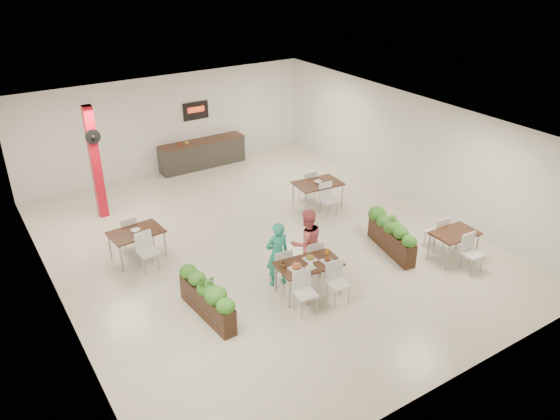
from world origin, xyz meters
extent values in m
plane|color=beige|center=(0.00, 0.00, 0.00)|extent=(12.00, 12.00, 0.00)
cube|color=white|center=(0.00, 6.00, 1.60)|extent=(10.00, 0.10, 3.20)
cube|color=white|center=(0.00, -6.00, 1.60)|extent=(10.00, 0.10, 3.20)
cube|color=white|center=(-5.00, 0.00, 1.60)|extent=(0.10, 12.00, 3.20)
cube|color=white|center=(5.00, 0.00, 1.60)|extent=(0.10, 12.00, 3.20)
cube|color=white|center=(0.00, 0.00, 3.20)|extent=(10.00, 12.00, 0.04)
cube|color=#B30B1D|center=(-3.00, 3.80, 1.60)|extent=(0.25, 0.25, 3.20)
cylinder|color=black|center=(-3.00, 3.62, 2.40)|extent=(0.40, 0.06, 0.40)
sphere|color=black|center=(-3.00, 3.58, 2.40)|extent=(0.12, 0.12, 0.12)
cube|color=#2A2825|center=(1.00, 5.65, 0.45)|extent=(3.00, 0.60, 0.90)
cube|color=black|center=(1.00, 5.65, 0.92)|extent=(3.00, 0.62, 0.04)
cube|color=black|center=(1.00, 5.96, 1.90)|extent=(0.90, 0.04, 0.60)
cube|color=#E83F1B|center=(1.00, 5.93, 1.95)|extent=(0.60, 0.02, 0.18)
imported|color=maroon|center=(0.20, 5.65, 1.04)|extent=(0.09, 0.09, 0.19)
imported|color=gold|center=(0.45, 5.65, 1.02)|extent=(0.13, 0.13, 0.17)
cube|color=black|center=(-0.27, -2.41, 0.73)|extent=(1.48, 0.95, 0.04)
cylinder|color=gray|center=(-0.95, -2.68, 0.35)|extent=(0.04, 0.04, 0.71)
cylinder|color=gray|center=(0.33, -2.82, 0.35)|extent=(0.04, 0.04, 0.71)
cylinder|color=gray|center=(-0.87, -2.00, 0.35)|extent=(0.04, 0.04, 0.71)
cylinder|color=gray|center=(0.40, -2.14, 0.35)|extent=(0.04, 0.04, 0.71)
cube|color=white|center=(-0.60, -1.77, 0.45)|extent=(0.46, 0.46, 0.05)
cube|color=white|center=(-0.62, -1.96, 0.70)|extent=(0.42, 0.09, 0.45)
cylinder|color=gray|center=(-0.41, -1.62, 0.21)|extent=(0.02, 0.02, 0.43)
cylinder|color=gray|center=(-0.75, -1.58, 0.21)|extent=(0.02, 0.02, 0.43)
cylinder|color=gray|center=(-0.45, -1.96, 0.21)|extent=(0.02, 0.02, 0.43)
cylinder|color=gray|center=(-0.79, -1.92, 0.21)|extent=(0.02, 0.02, 0.43)
cube|color=white|center=(0.19, -1.86, 0.45)|extent=(0.46, 0.46, 0.05)
cube|color=white|center=(0.17, -2.05, 0.70)|extent=(0.42, 0.09, 0.45)
cylinder|color=gray|center=(0.38, -1.71, 0.21)|extent=(0.02, 0.02, 0.43)
cylinder|color=gray|center=(0.04, -1.67, 0.21)|extent=(0.02, 0.02, 0.43)
cylinder|color=gray|center=(0.34, -2.05, 0.21)|extent=(0.02, 0.02, 0.43)
cylinder|color=gray|center=(0.01, -2.01, 0.21)|extent=(0.02, 0.02, 0.43)
cube|color=white|center=(-0.74, -2.96, 0.45)|extent=(0.46, 0.46, 0.05)
cube|color=white|center=(-0.72, -2.77, 0.70)|extent=(0.42, 0.09, 0.45)
cylinder|color=gray|center=(-0.93, -3.11, 0.21)|extent=(0.02, 0.02, 0.43)
cylinder|color=gray|center=(-0.59, -3.15, 0.21)|extent=(0.02, 0.02, 0.43)
cylinder|color=gray|center=(-0.89, -2.77, 0.21)|extent=(0.02, 0.02, 0.43)
cylinder|color=gray|center=(-0.55, -2.81, 0.21)|extent=(0.02, 0.02, 0.43)
cube|color=white|center=(0.06, -3.05, 0.45)|extent=(0.46, 0.46, 0.05)
cube|color=white|center=(0.08, -2.86, 0.70)|extent=(0.42, 0.09, 0.45)
cylinder|color=gray|center=(-0.13, -3.20, 0.21)|extent=(0.02, 0.02, 0.43)
cylinder|color=gray|center=(0.21, -3.24, 0.21)|extent=(0.02, 0.02, 0.43)
cylinder|color=gray|center=(-0.09, -2.86, 0.21)|extent=(0.02, 0.02, 0.43)
cylinder|color=gray|center=(0.25, -2.90, 0.21)|extent=(0.02, 0.02, 0.43)
cube|color=white|center=(-0.63, -2.47, 0.76)|extent=(0.33, 0.33, 0.01)
ellipsoid|color=#974425|center=(-0.63, -2.47, 0.83)|extent=(0.22, 0.22, 0.13)
cube|color=white|center=(-0.16, -2.30, 0.76)|extent=(0.29, 0.29, 0.01)
ellipsoid|color=orange|center=(-0.16, -2.30, 0.82)|extent=(0.18, 0.18, 0.11)
cube|color=white|center=(0.11, -2.57, 0.76)|extent=(0.29, 0.29, 0.01)
ellipsoid|color=#481D0E|center=(0.11, -2.57, 0.81)|extent=(0.16, 0.16, 0.10)
cube|color=white|center=(-0.34, -2.58, 0.76)|extent=(0.20, 0.20, 0.01)
ellipsoid|color=white|center=(-0.34, -2.58, 0.80)|extent=(0.12, 0.12, 0.07)
cylinder|color=orange|center=(0.29, -2.32, 0.82)|extent=(0.07, 0.07, 0.15)
imported|color=brown|center=(-0.81, -2.25, 0.80)|extent=(0.12, 0.12, 0.10)
imported|color=teal|center=(-0.67, -1.76, 0.78)|extent=(0.61, 0.44, 1.56)
imported|color=#E3656E|center=(0.13, -1.76, 0.83)|extent=(0.87, 0.71, 1.66)
cube|color=black|center=(-2.53, -1.98, 0.30)|extent=(0.44, 1.82, 0.60)
ellipsoid|color=#1B5E1C|center=(-2.48, -2.73, 0.72)|extent=(0.40, 0.40, 0.32)
ellipsoid|color=#1B5E1C|center=(-2.51, -2.36, 0.72)|extent=(0.40, 0.40, 0.32)
ellipsoid|color=#1B5E1C|center=(-2.53, -1.98, 0.72)|extent=(0.40, 0.40, 0.32)
ellipsoid|color=#1B5E1C|center=(-2.56, -1.61, 0.72)|extent=(0.40, 0.40, 0.32)
ellipsoid|color=#1B5E1C|center=(-2.59, -1.23, 0.72)|extent=(0.40, 0.40, 0.32)
imported|color=#1B5E1C|center=(-2.53, -1.98, 0.80)|extent=(0.35, 0.31, 0.39)
cube|color=black|center=(2.50, -2.09, 0.30)|extent=(0.68, 1.84, 0.61)
ellipsoid|color=#1B5E1C|center=(2.34, -2.83, 0.73)|extent=(0.40, 0.40, 0.32)
ellipsoid|color=#1B5E1C|center=(2.42, -2.46, 0.73)|extent=(0.40, 0.40, 0.32)
ellipsoid|color=#1B5E1C|center=(2.50, -2.09, 0.73)|extent=(0.40, 0.40, 0.32)
ellipsoid|color=#1B5E1C|center=(2.58, -1.72, 0.73)|extent=(0.40, 0.40, 0.32)
ellipsoid|color=#1B5E1C|center=(2.66, -1.35, 0.73)|extent=(0.40, 0.40, 0.32)
imported|color=#1B5E1C|center=(2.50, -2.09, 0.80)|extent=(0.22, 0.22, 0.39)
cube|color=black|center=(-2.96, 1.01, 0.73)|extent=(1.30, 0.92, 0.04)
cylinder|color=gray|center=(-3.49, 0.61, 0.35)|extent=(0.04, 0.04, 0.71)
cylinder|color=gray|center=(-2.37, 0.69, 0.35)|extent=(0.04, 0.04, 0.71)
cylinder|color=gray|center=(-3.54, 1.32, 0.35)|extent=(0.04, 0.04, 0.71)
cylinder|color=gray|center=(-2.42, 1.40, 0.35)|extent=(0.04, 0.04, 0.71)
cube|color=white|center=(-3.00, 1.61, 0.45)|extent=(0.45, 0.45, 0.05)
cube|color=white|center=(-2.99, 1.42, 0.70)|extent=(0.42, 0.07, 0.45)
cylinder|color=gray|center=(-2.84, 1.79, 0.21)|extent=(0.02, 0.02, 0.43)
cylinder|color=gray|center=(-3.18, 1.76, 0.21)|extent=(0.02, 0.02, 0.43)
cylinder|color=gray|center=(-2.82, 1.45, 0.21)|extent=(0.02, 0.02, 0.43)
cylinder|color=gray|center=(-3.16, 1.42, 0.21)|extent=(0.02, 0.02, 0.43)
cube|color=white|center=(-2.91, 0.41, 0.45)|extent=(0.45, 0.45, 0.05)
cube|color=white|center=(-2.92, 0.60, 0.70)|extent=(0.42, 0.07, 0.45)
cylinder|color=gray|center=(-3.07, 0.23, 0.21)|extent=(0.02, 0.02, 0.43)
cylinder|color=gray|center=(-2.73, 0.25, 0.21)|extent=(0.02, 0.02, 0.43)
cylinder|color=gray|center=(-3.09, 0.57, 0.21)|extent=(0.02, 0.02, 0.43)
cylinder|color=gray|center=(-2.75, 0.59, 0.21)|extent=(0.02, 0.02, 0.43)
imported|color=white|center=(-2.96, 1.01, 0.78)|extent=(0.22, 0.22, 0.05)
cube|color=black|center=(2.48, 1.00, 0.73)|extent=(1.40, 1.00, 0.04)
cylinder|color=gray|center=(1.84, 0.67, 0.35)|extent=(0.04, 0.04, 0.71)
cylinder|color=gray|center=(3.05, 0.57, 0.35)|extent=(0.04, 0.04, 0.71)
cylinder|color=gray|center=(1.91, 1.43, 0.35)|extent=(0.04, 0.04, 0.71)
cylinder|color=gray|center=(3.11, 1.33, 0.35)|extent=(0.04, 0.04, 0.71)
cube|color=white|center=(2.53, 1.60, 0.45)|extent=(0.45, 0.45, 0.05)
cube|color=white|center=(2.51, 1.41, 0.70)|extent=(0.42, 0.08, 0.45)
cylinder|color=gray|center=(2.71, 1.75, 0.21)|extent=(0.02, 0.02, 0.43)
cylinder|color=gray|center=(2.37, 1.78, 0.21)|extent=(0.02, 0.02, 0.43)
cylinder|color=gray|center=(2.68, 1.41, 0.21)|extent=(0.02, 0.02, 0.43)
cylinder|color=gray|center=(2.34, 1.44, 0.21)|extent=(0.02, 0.02, 0.43)
cube|color=white|center=(2.43, 0.40, 0.45)|extent=(0.45, 0.45, 0.05)
cube|color=white|center=(2.44, 0.59, 0.70)|extent=(0.42, 0.08, 0.45)
cylinder|color=gray|center=(2.24, 0.25, 0.21)|extent=(0.02, 0.02, 0.43)
cylinder|color=gray|center=(2.58, 0.22, 0.21)|extent=(0.02, 0.02, 0.43)
cylinder|color=gray|center=(2.27, 0.58, 0.21)|extent=(0.02, 0.02, 0.43)
cylinder|color=gray|center=(2.61, 0.56, 0.21)|extent=(0.02, 0.02, 0.43)
imported|color=white|center=(2.48, 1.00, 0.78)|extent=(0.22, 0.22, 0.05)
cube|color=black|center=(3.49, -3.18, 0.73)|extent=(1.13, 0.78, 0.04)
cylinder|color=gray|center=(2.99, -3.47, 0.35)|extent=(0.04, 0.04, 0.71)
cylinder|color=gray|center=(3.97, -3.51, 0.35)|extent=(0.04, 0.04, 0.71)
cylinder|color=gray|center=(3.02, -2.86, 0.35)|extent=(0.04, 0.04, 0.71)
cylinder|color=gray|center=(4.00, -2.90, 0.35)|extent=(0.04, 0.04, 0.71)
cube|color=white|center=(3.52, -2.58, 0.45)|extent=(0.44, 0.44, 0.05)
cube|color=white|center=(3.51, -2.77, 0.70)|extent=(0.42, 0.06, 0.45)
cylinder|color=gray|center=(3.69, -2.42, 0.21)|extent=(0.02, 0.02, 0.43)
cylinder|color=gray|center=(3.36, -2.41, 0.21)|extent=(0.02, 0.02, 0.43)
cylinder|color=gray|center=(3.68, -2.76, 0.21)|extent=(0.02, 0.02, 0.43)
cylinder|color=gray|center=(3.34, -2.75, 0.21)|extent=(0.02, 0.02, 0.43)
cube|color=white|center=(3.47, -3.78, 0.45)|extent=(0.44, 0.44, 0.05)
cube|color=white|center=(3.48, -3.59, 0.70)|extent=(0.42, 0.06, 0.45)
cylinder|color=gray|center=(3.29, -3.95, 0.21)|extent=(0.02, 0.02, 0.43)
cylinder|color=gray|center=(3.63, -3.96, 0.21)|extent=(0.02, 0.02, 0.43)
cylinder|color=gray|center=(3.31, -3.61, 0.21)|extent=(0.02, 0.02, 0.43)
cylinder|color=gray|center=(3.65, -3.62, 0.21)|extent=(0.02, 0.02, 0.43)
camera|label=1|loc=(-6.25, -10.56, 7.08)|focal=35.00mm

